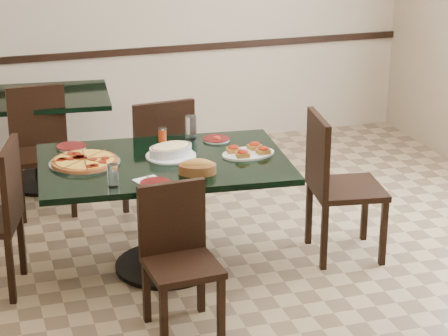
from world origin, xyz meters
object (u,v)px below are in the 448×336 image
object	(u,v)px
bread_basket	(197,167)
bruschetta_platter	(248,151)
back_chair_near	(40,142)
chair_near	(178,250)
lasagna_casserole	(171,150)
pepperoni_pizza	(85,161)
chair_right	(334,178)
chair_far	(160,154)
back_table	(39,123)
main_table	(164,187)

from	to	relation	value
bread_basket	bruschetta_platter	distance (m)	0.47
back_chair_near	chair_near	bearing A→B (deg)	-75.26
back_chair_near	lasagna_casserole	world-z (taller)	back_chair_near
chair_near	back_chair_near	xyz separation A→B (m)	(-0.55, 2.03, 0.05)
chair_near	pepperoni_pizza	size ratio (longest dim) A/B	1.90
pepperoni_pizza	chair_right	bearing A→B (deg)	-8.55
chair_far	back_table	bearing A→B (deg)	-59.72
back_table	chair_near	xyz separation A→B (m)	(0.50, -2.52, -0.05)
pepperoni_pizza	chair_near	bearing A→B (deg)	-64.82
chair_near	pepperoni_pizza	world-z (taller)	chair_near
chair_right	back_chair_near	bearing A→B (deg)	59.00
back_table	pepperoni_pizza	world-z (taller)	pepperoni_pizza
back_table	main_table	bearing A→B (deg)	-65.40
back_chair_near	lasagna_casserole	bearing A→B (deg)	-60.52
back_table	back_chair_near	size ratio (longest dim) A/B	1.30
pepperoni_pizza	bruschetta_platter	world-z (taller)	bruschetta_platter
main_table	lasagna_casserole	xyz separation A→B (m)	(0.06, 0.06, 0.23)
chair_near	lasagna_casserole	size ratio (longest dim) A/B	2.54
back_chair_near	bruschetta_platter	size ratio (longest dim) A/B	2.45
chair_right	bread_basket	distance (m)	1.01
chair_near	bread_basket	size ratio (longest dim) A/B	3.17
chair_far	chair_right	distance (m)	1.31
chair_far	bruschetta_platter	xyz separation A→B (m)	(0.40, -0.78, 0.24)
chair_right	back_chair_near	world-z (taller)	chair_right
pepperoni_pizza	lasagna_casserole	distance (m)	0.55
lasagna_casserole	main_table	bearing A→B (deg)	-152.94
bruschetta_platter	chair_right	bearing A→B (deg)	-16.35
main_table	chair_near	size ratio (longest dim) A/B	1.95
chair_near	pepperoni_pizza	distance (m)	0.95
back_table	chair_near	distance (m)	2.57
back_table	chair_near	bearing A→B (deg)	-72.66
main_table	pepperoni_pizza	size ratio (longest dim) A/B	3.70
chair_right	lasagna_casserole	xyz separation A→B (m)	(-1.05, 0.21, 0.24)
lasagna_casserole	bruschetta_platter	xyz separation A→B (m)	(0.49, -0.11, -0.02)
back_table	chair_right	xyz separation A→B (m)	(1.72, -1.95, 0.03)
chair_far	bread_basket	world-z (taller)	chair_far
main_table	pepperoni_pizza	xyz separation A→B (m)	(-0.48, 0.09, 0.20)
back_chair_near	lasagna_casserole	xyz separation A→B (m)	(0.71, -1.24, 0.27)
chair_far	back_chair_near	bearing A→B (deg)	-40.59
back_table	chair_far	distance (m)	1.31
chair_right	chair_far	bearing A→B (deg)	56.43
main_table	chair_near	distance (m)	0.74
chair_right	bread_basket	xyz separation A→B (m)	(-0.97, -0.13, 0.23)
main_table	bread_basket	size ratio (longest dim) A/B	6.18
bread_basket	bruschetta_platter	world-z (taller)	bread_basket
main_table	bruschetta_platter	bearing A→B (deg)	-0.17
main_table	back_chair_near	bearing A→B (deg)	121.71
chair_far	bruschetta_platter	size ratio (longest dim) A/B	2.52
main_table	chair_far	size ratio (longest dim) A/B	1.73
chair_far	chair_right	world-z (taller)	chair_right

